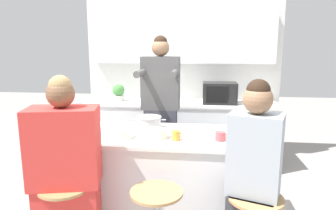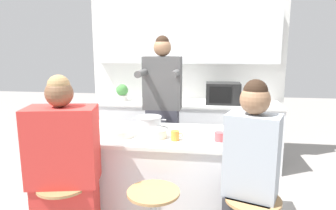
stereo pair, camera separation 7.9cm
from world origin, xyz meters
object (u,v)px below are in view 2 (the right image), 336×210
at_px(kitchen_island, 167,181).
at_px(fruit_bowl, 156,133).
at_px(person_wrapped_blanket, 65,180).
at_px(coffee_cup_far, 220,137).
at_px(potted_plant, 122,92).
at_px(banana_bunch, 80,134).
at_px(cooking_pot, 149,123).
at_px(person_seated_near, 250,194).
at_px(coffee_cup_near, 175,136).
at_px(person_cooking, 163,116).
at_px(microwave, 223,93).

height_order(kitchen_island, fruit_bowl, fruit_bowl).
height_order(person_wrapped_blanket, coffee_cup_far, person_wrapped_blanket).
distance_m(coffee_cup_far, potted_plant, 2.26).
bearing_deg(person_wrapped_blanket, banana_bunch, 86.43).
bearing_deg(cooking_pot, kitchen_island, -37.81).
distance_m(cooking_pot, coffee_cup_far, 0.72).
bearing_deg(coffee_cup_far, potted_plant, 127.45).
bearing_deg(fruit_bowl, coffee_cup_far, -2.62).
bearing_deg(kitchen_island, person_wrapped_blanket, -138.14).
xyz_separation_m(person_seated_near, coffee_cup_far, (-0.20, 0.46, 0.26)).
relative_size(person_wrapped_blanket, coffee_cup_near, 14.53).
xyz_separation_m(person_cooking, coffee_cup_near, (0.26, -0.92, 0.06)).
bearing_deg(kitchen_island, person_seated_near, -42.42).
height_order(person_wrapped_blanket, coffee_cup_near, person_wrapped_blanket).
bearing_deg(person_cooking, coffee_cup_near, -74.02).
distance_m(person_wrapped_blanket, banana_bunch, 0.50).
relative_size(person_wrapped_blanket, microwave, 3.22).
distance_m(person_seated_near, cooking_pot, 1.18).
distance_m(person_seated_near, potted_plant, 2.77).
relative_size(person_seated_near, fruit_bowl, 8.07).
relative_size(kitchen_island, coffee_cup_far, 14.14).
bearing_deg(microwave, fruit_bowl, -110.05).
relative_size(kitchen_island, fruit_bowl, 9.27).
bearing_deg(banana_bunch, potted_plant, 95.11).
height_order(person_wrapped_blanket, cooking_pot, person_wrapped_blanket).
height_order(person_cooking, banana_bunch, person_cooking).
height_order(person_seated_near, microwave, person_seated_near).
relative_size(kitchen_island, coffee_cup_near, 16.55).
bearing_deg(potted_plant, coffee_cup_far, -52.55).
bearing_deg(coffee_cup_far, person_wrapped_blanket, -157.91).
bearing_deg(banana_bunch, coffee_cup_far, 1.46).
height_order(kitchen_island, person_seated_near, person_seated_near).
height_order(cooking_pot, coffee_cup_far, cooking_pot).
bearing_deg(person_seated_near, kitchen_island, 157.05).
relative_size(person_seated_near, banana_bunch, 9.61).
distance_m(fruit_bowl, coffee_cup_far, 0.54).
bearing_deg(coffee_cup_far, banana_bunch, -178.54).
bearing_deg(coffee_cup_near, microwave, 75.64).
bearing_deg(person_wrapped_blanket, coffee_cup_far, 10.15).
bearing_deg(coffee_cup_near, fruit_bowl, 160.83).
relative_size(cooking_pot, coffee_cup_near, 3.17).
xyz_separation_m(person_seated_near, potted_plant, (-1.57, 2.25, 0.34)).
bearing_deg(cooking_pot, potted_plant, 115.48).
distance_m(person_wrapped_blanket, potted_plant, 2.29).
bearing_deg(potted_plant, person_seated_near, -55.13).
bearing_deg(person_cooking, microwave, 50.56).
distance_m(kitchen_island, person_wrapped_blanket, 0.94).
xyz_separation_m(person_cooking, person_seated_near, (0.82, -1.35, -0.21)).
xyz_separation_m(cooking_pot, microwave, (0.74, 1.45, 0.08)).
relative_size(fruit_bowl, coffee_cup_near, 1.79).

